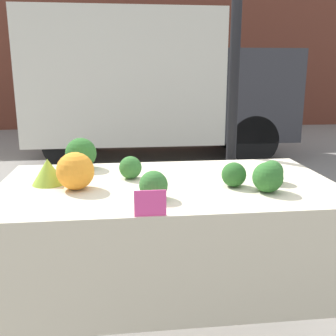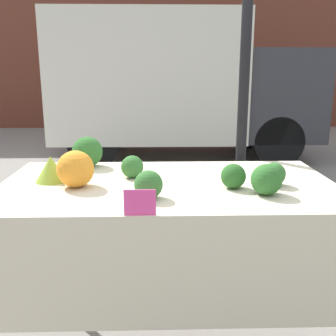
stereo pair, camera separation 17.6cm
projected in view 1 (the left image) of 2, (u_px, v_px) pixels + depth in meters
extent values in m
plane|color=gray|center=(168.00, 333.00, 2.30)|extent=(40.00, 40.00, 0.00)
cube|color=brown|center=(129.00, 26.00, 10.10)|extent=(16.00, 0.60, 5.20)
cylinder|color=black|center=(233.00, 92.00, 2.66)|extent=(0.07, 0.07, 2.69)
cube|color=silver|center=(123.00, 77.00, 6.58)|extent=(3.07, 1.89, 2.02)
cube|color=#333338|center=(248.00, 94.00, 6.89)|extent=(1.27, 1.74, 1.46)
cylinder|color=black|center=(253.00, 140.00, 6.31)|extent=(0.80, 0.22, 0.80)
cylinder|color=black|center=(228.00, 127.00, 7.77)|extent=(0.80, 0.22, 0.80)
cylinder|color=black|center=(69.00, 144.00, 5.99)|extent=(0.80, 0.22, 0.80)
cylinder|color=black|center=(79.00, 129.00, 7.45)|extent=(0.80, 0.22, 0.80)
cube|color=beige|center=(168.00, 185.00, 2.08)|extent=(1.76, 0.98, 0.03)
cube|color=beige|center=(181.00, 277.00, 1.68)|extent=(1.76, 0.01, 0.50)
cylinder|color=black|center=(33.00, 239.00, 2.51)|extent=(0.05, 0.05, 0.89)
cylinder|color=black|center=(280.00, 228.00, 2.69)|extent=(0.05, 0.05, 0.89)
sphere|color=orange|center=(75.00, 171.00, 1.94)|extent=(0.19, 0.19, 0.19)
cone|color=#93B238|center=(48.00, 171.00, 2.03)|extent=(0.17, 0.17, 0.14)
sphere|color=#336B2D|center=(130.00, 168.00, 2.14)|extent=(0.12, 0.12, 0.12)
sphere|color=#336B2D|center=(272.00, 172.00, 2.06)|extent=(0.12, 0.12, 0.12)
sphere|color=#285B23|center=(234.00, 175.00, 1.99)|extent=(0.13, 0.13, 0.13)
sphere|color=#2D6628|center=(81.00, 153.00, 2.35)|extent=(0.19, 0.19, 0.19)
sphere|color=#336B2D|center=(153.00, 185.00, 1.80)|extent=(0.13, 0.13, 0.13)
sphere|color=#2D6628|center=(268.00, 177.00, 1.90)|extent=(0.15, 0.15, 0.15)
cube|color=#EF4793|center=(150.00, 203.00, 1.59)|extent=(0.13, 0.01, 0.11)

